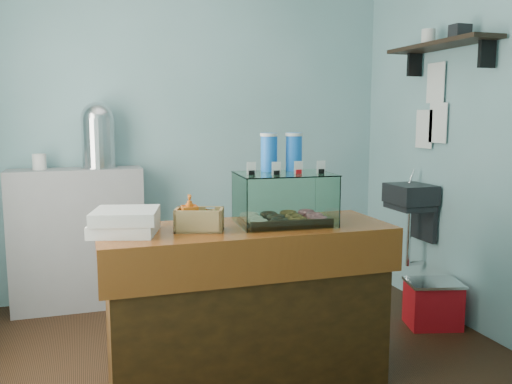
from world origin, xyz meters
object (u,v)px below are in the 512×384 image
object	(u,v)px
display_case	(283,193)
coffee_urn	(98,134)
counter	(247,304)
red_cooler	(433,304)

from	to	relation	value
display_case	coffee_urn	xyz separation A→B (m)	(-0.95, 1.53, 0.30)
counter	display_case	xyz separation A→B (m)	(0.23, 0.04, 0.61)
counter	display_case	size ratio (longest dim) A/B	2.91
display_case	coffee_urn	bearing A→B (deg)	125.43
red_cooler	coffee_urn	bearing A→B (deg)	166.62
coffee_urn	red_cooler	bearing A→B (deg)	-28.41
display_case	counter	bearing A→B (deg)	-165.86
counter	display_case	distance (m)	0.66
counter	display_case	bearing A→B (deg)	10.51
display_case	coffee_urn	size ratio (longest dim) A/B	1.08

